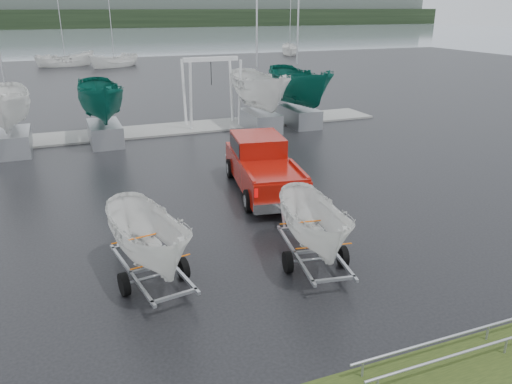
{
  "coord_description": "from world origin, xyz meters",
  "views": [
    {
      "loc": [
        -4.09,
        -15.91,
        6.89
      ],
      "look_at": [
        1.51,
        -1.72,
        1.2
      ],
      "focal_mm": 35.0,
      "sensor_mm": 36.0,
      "label": 1
    }
  ],
  "objects_px": {
    "trailer_parked": "(145,193)",
    "boat_hoist": "(211,82)",
    "pickup_truck": "(262,163)",
    "trailer_hitched": "(316,185)"
  },
  "relations": [
    {
      "from": "trailer_hitched",
      "to": "trailer_parked",
      "type": "height_order",
      "value": "trailer_parked"
    },
    {
      "from": "trailer_hitched",
      "to": "boat_hoist",
      "type": "relative_size",
      "value": 1.08
    },
    {
      "from": "boat_hoist",
      "to": "trailer_parked",
      "type": "bearing_deg",
      "value": -111.83
    },
    {
      "from": "trailer_hitched",
      "to": "pickup_truck",
      "type": "bearing_deg",
      "value": 90.0
    },
    {
      "from": "trailer_parked",
      "to": "boat_hoist",
      "type": "height_order",
      "value": "trailer_parked"
    },
    {
      "from": "trailer_parked",
      "to": "boat_hoist",
      "type": "bearing_deg",
      "value": 58.81
    },
    {
      "from": "trailer_hitched",
      "to": "boat_hoist",
      "type": "height_order",
      "value": "trailer_hitched"
    },
    {
      "from": "pickup_truck",
      "to": "trailer_hitched",
      "type": "xyz_separation_m",
      "value": [
        -1.06,
        -6.46,
        1.38
      ]
    },
    {
      "from": "trailer_parked",
      "to": "boat_hoist",
      "type": "relative_size",
      "value": 1.13
    },
    {
      "from": "pickup_truck",
      "to": "trailer_hitched",
      "type": "distance_m",
      "value": 6.69
    }
  ]
}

